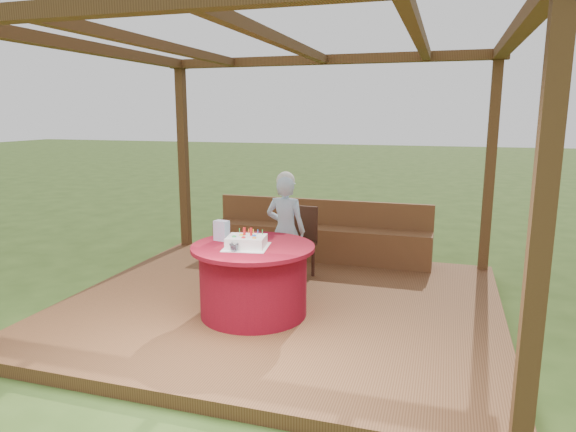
% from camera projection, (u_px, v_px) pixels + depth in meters
% --- Properties ---
extents(ground, '(60.00, 60.00, 0.00)m').
position_uv_depth(ground, '(281.00, 311.00, 5.51)').
color(ground, '#2C4416').
rests_on(ground, ground).
extents(deck, '(4.50, 4.00, 0.12)m').
position_uv_depth(deck, '(281.00, 306.00, 5.50)').
color(deck, brown).
rests_on(deck, ground).
extents(pergola, '(4.50, 4.00, 2.72)m').
position_uv_depth(pergola, '(280.00, 80.00, 5.04)').
color(pergola, brown).
rests_on(pergola, deck).
extents(bench, '(3.00, 0.42, 0.80)m').
position_uv_depth(bench, '(320.00, 240.00, 7.04)').
color(bench, brown).
rests_on(bench, deck).
extents(table, '(1.21, 1.21, 0.71)m').
position_uv_depth(table, '(253.00, 279.00, 5.07)').
color(table, maroon).
rests_on(table, deck).
extents(chair, '(0.45, 0.45, 0.86)m').
position_uv_depth(chair, '(298.00, 239.00, 6.22)').
color(chair, '#3A1D12').
rests_on(chair, deck).
extents(elderly_woman, '(0.48, 0.33, 1.32)m').
position_uv_depth(elderly_woman, '(286.00, 228.00, 5.93)').
color(elderly_woman, '#99C8E4').
rests_on(elderly_woman, deck).
extents(birthday_cake, '(0.47, 0.47, 0.18)m').
position_uv_depth(birthday_cake, '(246.00, 242.00, 4.91)').
color(birthday_cake, white).
rests_on(birthday_cake, table).
extents(gift_bag, '(0.16, 0.12, 0.20)m').
position_uv_depth(gift_bag, '(222.00, 231.00, 5.18)').
color(gift_bag, '#D58AB9').
rests_on(gift_bag, table).
extents(drinking_glass, '(0.11, 0.11, 0.08)m').
position_uv_depth(drinking_glass, '(234.00, 248.00, 4.76)').
color(drinking_glass, silver).
rests_on(drinking_glass, table).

